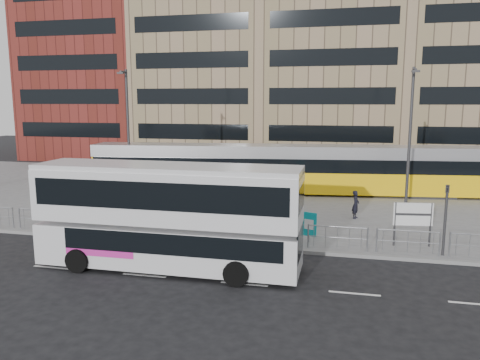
% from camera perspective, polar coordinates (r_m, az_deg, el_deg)
% --- Properties ---
extents(ground, '(120.00, 120.00, 0.00)m').
position_cam_1_polar(ground, '(21.96, -2.42, -8.27)').
color(ground, black).
rests_on(ground, ground).
extents(plaza, '(64.00, 24.00, 0.15)m').
position_cam_1_polar(plaza, '(33.30, 2.94, -1.94)').
color(plaza, slate).
rests_on(plaza, ground).
extents(kerb, '(64.00, 0.25, 0.17)m').
position_cam_1_polar(kerb, '(21.98, -2.38, -8.05)').
color(kerb, gray).
rests_on(kerb, ground).
extents(building_row, '(70.40, 18.40, 31.20)m').
position_cam_1_polar(building_row, '(54.93, 8.81, 15.97)').
color(building_row, maroon).
rests_on(building_row, ground).
extents(pedestrian_barrier, '(32.07, 0.07, 1.10)m').
position_cam_1_polar(pedestrian_barrier, '(21.74, 3.03, -5.76)').
color(pedestrian_barrier, '#97999F').
rests_on(pedestrian_barrier, plaza).
extents(road_markings, '(62.00, 0.12, 0.01)m').
position_cam_1_polar(road_markings, '(18.08, -2.64, -12.27)').
color(road_markings, white).
rests_on(road_markings, ground).
extents(double_decker_bus, '(10.64, 2.77, 4.25)m').
position_cam_1_polar(double_decker_bus, '(18.97, -8.79, -4.04)').
color(double_decker_bus, silver).
rests_on(double_decker_bus, ground).
extents(tram, '(29.43, 6.14, 3.45)m').
position_cam_1_polar(tram, '(33.93, 6.59, 1.33)').
color(tram, yellow).
rests_on(tram, plaza).
extents(station_sign, '(1.76, 0.30, 2.03)m').
position_cam_1_polar(station_sign, '(22.76, 20.34, -4.17)').
color(station_sign, '#2D2D30').
rests_on(station_sign, plaza).
extents(ad_panel, '(0.73, 0.33, 1.43)m').
position_cam_1_polar(ad_panel, '(22.36, 8.40, -5.41)').
color(ad_panel, '#2D2D30').
rests_on(ad_panel, plaza).
extents(pedestrian, '(0.52, 0.66, 1.59)m').
position_cam_1_polar(pedestrian, '(27.29, 13.92, -2.93)').
color(pedestrian, black).
rests_on(pedestrian, plaza).
extents(traffic_light_west, '(0.23, 0.25, 3.10)m').
position_cam_1_polar(traffic_light_west, '(23.47, -9.05, -1.84)').
color(traffic_light_west, '#2D2D30').
rests_on(traffic_light_west, plaza).
extents(traffic_light_east, '(0.20, 0.23, 3.10)m').
position_cam_1_polar(traffic_light_east, '(21.79, 23.80, -3.45)').
color(traffic_light_east, '#2D2D30').
rests_on(traffic_light_east, plaza).
extents(lamp_post_west, '(0.45, 1.04, 8.79)m').
position_cam_1_polar(lamp_post_west, '(34.84, -13.52, 6.37)').
color(lamp_post_west, '#2D2D30').
rests_on(lamp_post_west, plaza).
extents(lamp_post_east, '(0.45, 1.04, 8.56)m').
position_cam_1_polar(lamp_post_east, '(29.78, 20.03, 5.31)').
color(lamp_post_east, '#2D2D30').
rests_on(lamp_post_east, plaza).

